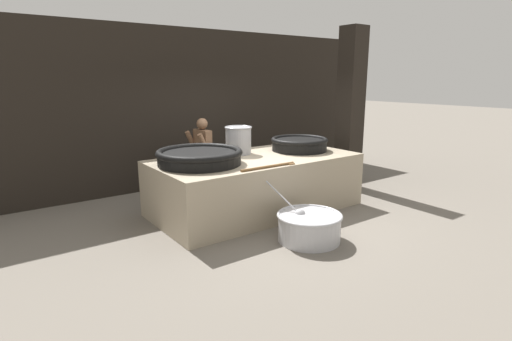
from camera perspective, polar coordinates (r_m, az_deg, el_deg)
The scene contains 10 objects.
ground_plane at distance 7.24m, azimuth 0.00°, elevation -5.55°, with size 60.00×60.00×0.00m, color slate.
back_wall at distance 8.99m, azimuth -9.39°, elevation 8.82°, with size 9.52×0.24×3.35m, color black.
support_pillar at distance 8.73m, azimuth 13.31°, elevation 8.53°, with size 0.43×0.43×3.35m, color black.
hearth_platform at distance 7.11m, azimuth 0.00°, elevation -1.88°, with size 3.60×1.79×0.96m.
giant_wok_near at distance 6.46m, azimuth -8.07°, elevation 2.04°, with size 1.39×1.39×0.24m.
giant_wok_far at distance 7.67m, azimuth 6.21°, elevation 3.85°, with size 1.08×1.08×0.25m.
stock_pot at distance 7.27m, azimuth -2.53°, elevation 4.41°, with size 0.49×0.49×0.50m.
stirring_paddle at distance 6.20m, azimuth 2.18°, elevation 0.62°, with size 1.01×0.10×0.04m.
cook at distance 7.93m, azimuth -7.63°, elevation 2.28°, with size 0.37×0.57×1.56m.
prep_bowl_vegetables at distance 5.89m, azimuth 7.60°, elevation -7.82°, with size 0.95×1.19×0.79m.
Camera 1 is at (-4.05, -5.54, 2.32)m, focal length 28.00 mm.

